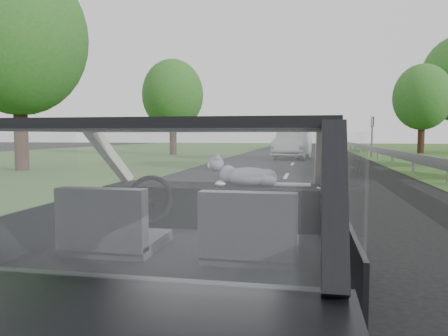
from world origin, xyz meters
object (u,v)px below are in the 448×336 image
at_px(cat, 249,175).
at_px(other_car, 293,144).
at_px(highway_sign, 372,137).
at_px(subject_car, 192,241).

bearing_deg(cat, other_car, 87.91).
xyz_separation_m(other_car, highway_sign, (4.70, 2.06, 0.40)).
xyz_separation_m(subject_car, cat, (0.27, 0.61, 0.35)).
xyz_separation_m(cat, other_car, (-0.45, 22.59, -0.25)).
relative_size(other_car, highway_sign, 2.04).
distance_m(subject_car, highway_sign, 25.67).
bearing_deg(cat, subject_car, -117.38).
bearing_deg(other_car, cat, -83.24).
height_order(subject_car, other_car, other_car).
distance_m(cat, highway_sign, 25.02).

